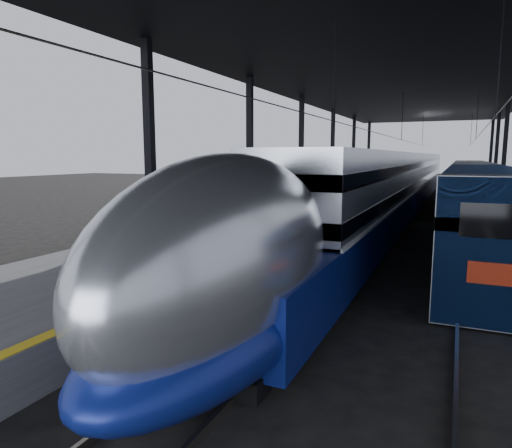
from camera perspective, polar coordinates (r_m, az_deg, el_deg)
The scene contains 8 objects.
ground at distance 13.15m, azimuth -5.22°, elevation -10.61°, with size 160.00×160.00×0.00m, color black.
platform at distance 32.51m, azimuth 6.63°, elevation 1.73°, with size 6.00×80.00×1.00m, color #4C4C4F.
yellow_strip at distance 31.74m, azimuth 11.48°, elevation 2.37°, with size 0.30×80.00×0.01m, color gold.
rails at distance 31.16m, azimuth 20.79°, elevation 0.16°, with size 6.52×80.00×0.16m.
canopy at distance 31.49m, azimuth 16.76°, elevation 16.95°, with size 18.00×75.00×9.47m.
tgv_train at distance 35.75m, azimuth 17.39°, elevation 4.60°, with size 3.15×65.20×4.52m.
second_train at distance 39.36m, azimuth 25.31°, elevation 4.25°, with size 2.78×56.05×3.83m.
child at distance 11.00m, azimuth -22.08°, elevation -6.86°, with size 0.37×0.24×1.01m, color #4F291A.
Camera 1 is at (6.10, -10.83, 4.30)m, focal length 32.00 mm.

